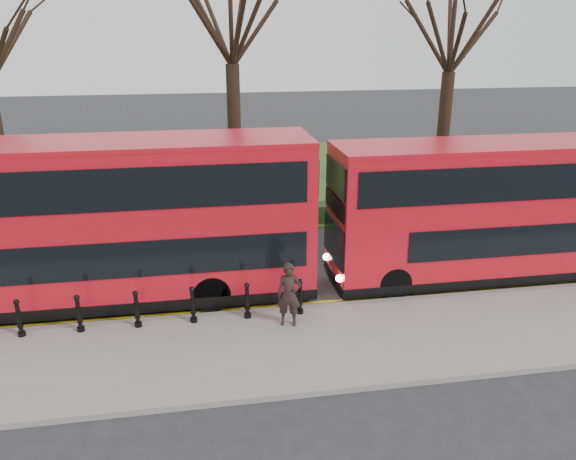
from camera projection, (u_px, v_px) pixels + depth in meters
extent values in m
plane|color=#28282B|center=(198.00, 304.00, 16.74)|extent=(120.00, 120.00, 0.00)
cube|color=gray|center=(200.00, 356.00, 13.93)|extent=(60.00, 4.00, 0.15)
cube|color=slate|center=(199.00, 318.00, 15.78)|extent=(60.00, 0.25, 0.16)
cube|color=#2D501A|center=(193.00, 179.00, 30.65)|extent=(60.00, 18.00, 0.06)
cube|color=black|center=(194.00, 220.00, 22.92)|extent=(60.00, 0.90, 0.80)
cube|color=yellow|center=(198.00, 315.00, 16.09)|extent=(60.00, 0.10, 0.01)
cube|color=yellow|center=(198.00, 312.00, 16.27)|extent=(60.00, 0.10, 0.01)
cylinder|color=black|center=(235.00, 137.00, 25.27)|extent=(0.60, 0.60, 6.33)
cylinder|color=black|center=(443.00, 135.00, 26.94)|extent=(0.60, 0.60, 5.89)
cylinder|color=black|center=(19.00, 319.00, 14.54)|extent=(0.15, 0.15, 1.00)
cylinder|color=black|center=(79.00, 314.00, 14.77)|extent=(0.15, 0.15, 1.00)
cylinder|color=black|center=(137.00, 310.00, 15.01)|extent=(0.15, 0.15, 1.00)
cylinder|color=black|center=(193.00, 305.00, 15.25)|extent=(0.15, 0.15, 1.00)
cylinder|color=black|center=(247.00, 301.00, 15.48)|extent=(0.15, 0.15, 1.00)
cylinder|color=black|center=(300.00, 297.00, 15.72)|extent=(0.15, 0.15, 1.00)
cube|color=red|center=(103.00, 218.00, 16.15)|extent=(12.08, 2.75, 4.45)
cube|color=black|center=(111.00, 289.00, 16.91)|extent=(12.10, 2.77, 0.33)
cube|color=black|center=(133.00, 260.00, 15.27)|extent=(9.66, 0.04, 1.04)
cube|color=black|center=(91.00, 191.00, 14.47)|extent=(11.42, 0.04, 1.15)
cylinder|color=black|center=(212.00, 293.00, 16.19)|extent=(1.10, 0.33, 1.10)
cylinder|color=black|center=(209.00, 261.00, 18.43)|extent=(1.10, 0.33, 1.10)
cube|color=red|center=(504.00, 206.00, 17.99)|extent=(11.12, 2.53, 4.09)
cube|color=black|center=(495.00, 266.00, 18.70)|extent=(11.14, 2.55, 0.30)
cube|color=black|center=(547.00, 239.00, 17.18)|extent=(8.89, 0.04, 0.96)
cube|color=black|center=(531.00, 183.00, 16.44)|extent=(10.51, 0.04, 1.06)
cube|color=black|center=(335.00, 204.00, 16.99)|extent=(0.06, 2.22, 0.56)
cylinder|color=black|center=(394.00, 282.00, 16.97)|extent=(1.01, 0.30, 1.01)
cylinder|color=black|center=(372.00, 255.00, 19.03)|extent=(1.01, 0.30, 1.01)
cylinder|color=black|center=(551.00, 243.00, 20.09)|extent=(1.01, 0.30, 1.01)
imported|color=black|center=(289.00, 295.00, 14.98)|extent=(0.73, 0.57, 1.78)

